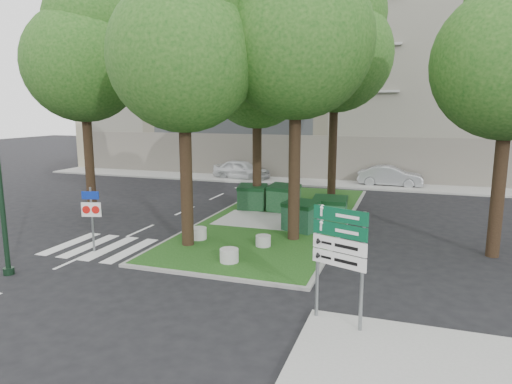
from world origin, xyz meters
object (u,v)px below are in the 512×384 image
at_px(tree_median_mid, 259,68).
at_px(tree_street_left, 85,52).
at_px(dumpster_b, 283,198).
at_px(bollard_right, 263,241).
at_px(tree_median_near_left, 186,42).
at_px(bollard_left, 199,233).
at_px(traffic_sign_pole, 92,211).
at_px(litter_bin, 329,206).
at_px(directional_sign, 340,248).
at_px(tree_median_near_right, 299,25).
at_px(car_silver, 390,176).
at_px(bollard_mid, 229,255).
at_px(dumpster_d, 330,212).
at_px(dumpster_c, 300,216).
at_px(tree_median_far, 338,43).
at_px(car_white, 242,170).
at_px(dumpster_a, 252,197).

bearing_deg(tree_median_mid, tree_street_left, -158.20).
xyz_separation_m(dumpster_b, bollard_right, (0.81, -5.73, -0.45)).
height_order(tree_median_near_left, bollard_left, tree_median_near_left).
bearing_deg(bollard_left, tree_median_mid, 84.68).
relative_size(tree_median_near_left, traffic_sign_pole, 4.48).
height_order(litter_bin, traffic_sign_pole, traffic_sign_pole).
relative_size(dumpster_b, directional_sign, 0.60).
relative_size(tree_median_near_right, tree_median_mid, 1.15).
height_order(tree_median_near_left, dumpster_b, tree_median_near_left).
bearing_deg(bollard_right, car_silver, 76.60).
distance_m(tree_median_mid, bollard_mid, 10.42).
xyz_separation_m(tree_median_mid, bollard_left, (-0.54, -5.77, -6.64)).
bearing_deg(dumpster_d, dumpster_c, -136.20).
height_order(tree_median_far, dumpster_b, tree_median_far).
distance_m(dumpster_b, litter_bin, 2.22).
xyz_separation_m(litter_bin, directional_sign, (2.15, -11.23, 1.46)).
distance_m(dumpster_c, traffic_sign_pole, 8.07).
relative_size(tree_median_near_right, dumpster_d, 7.92).
xyz_separation_m(dumpster_b, car_silver, (4.56, 10.00, -0.09)).
bearing_deg(directional_sign, dumpster_c, 130.53).
bearing_deg(tree_median_mid, tree_median_far, 43.15).
relative_size(tree_median_far, traffic_sign_pole, 5.08).
height_order(dumpster_b, bollard_left, dumpster_b).
bearing_deg(bollard_right, directional_sign, -56.04).
bearing_deg(litter_bin, tree_street_left, -163.86).
bearing_deg(tree_median_far, tree_median_near_right, -91.53).
height_order(tree_median_near_left, directional_sign, tree_median_near_left).
xyz_separation_m(tree_median_near_left, dumpster_b, (1.79, 6.38, -6.55)).
bearing_deg(traffic_sign_pole, tree_median_near_left, 11.30).
bearing_deg(directional_sign, car_silver, 110.53).
relative_size(dumpster_c, car_white, 0.39).
bearing_deg(tree_median_far, directional_sign, -80.27).
relative_size(bollard_mid, directional_sign, 0.22).
relative_size(tree_median_mid, litter_bin, 13.83).
xyz_separation_m(tree_median_mid, dumpster_a, (-0.31, -0.15, -6.25)).
relative_size(tree_street_left, car_white, 2.63).
xyz_separation_m(bollard_right, bollard_mid, (-0.52, -2.02, 0.02)).
height_order(bollard_mid, car_white, car_white).
relative_size(dumpster_c, traffic_sign_pole, 0.69).
distance_m(dumpster_b, dumpster_d, 3.38).
distance_m(tree_street_left, bollard_left, 10.47).
relative_size(tree_median_near_left, car_white, 2.52).
distance_m(tree_street_left, litter_bin, 13.48).
bearing_deg(litter_bin, directional_sign, -79.19).
relative_size(tree_median_far, directional_sign, 4.34).
relative_size(tree_median_far, bollard_left, 19.24).
relative_size(tree_median_mid, dumpster_c, 6.17).
relative_size(tree_median_mid, bollard_mid, 16.23).
bearing_deg(bollard_mid, bollard_right, 75.55).
bearing_deg(tree_median_mid, bollard_left, -95.32).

